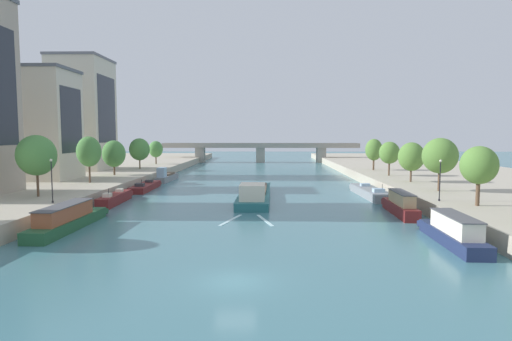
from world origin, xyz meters
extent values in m
plane|color=#42757F|center=(0.00, 0.00, 0.00)|extent=(400.00, 400.00, 0.00)
cube|color=#B2A893|center=(-37.53, 55.00, 0.85)|extent=(36.00, 170.00, 1.70)
cube|color=#B2A893|center=(37.53, 55.00, 0.85)|extent=(36.00, 170.00, 1.70)
cube|color=#23666B|center=(0.30, 33.52, 0.48)|extent=(4.37, 21.49, 0.95)
cube|color=#23666B|center=(0.47, 44.59, 0.57)|extent=(3.86, 1.27, 0.84)
cube|color=#23666B|center=(0.30, 33.52, 0.98)|extent=(4.45, 21.49, 0.06)
cube|color=beige|center=(0.19, 26.24, 1.97)|extent=(3.10, 4.33, 1.91)
cube|color=black|center=(0.22, 28.39, 2.25)|extent=(2.43, 0.07, 0.53)
cube|color=brown|center=(0.33, 35.67, 1.19)|extent=(3.32, 11.19, 0.36)
cylinder|color=#232328|center=(0.81, 27.08, 1.56)|extent=(0.07, 0.07, 1.10)
cube|color=silver|center=(1.75, 18.48, 0.01)|extent=(1.91, 5.89, 0.03)
cube|color=silver|center=(-1.85, 18.53, 0.01)|extent=(2.09, 5.85, 0.03)
cube|color=#235633|center=(-16.96, 13.94, 0.50)|extent=(2.43, 12.48, 0.99)
cube|color=#235633|center=(-16.84, 20.51, 0.59)|extent=(2.11, 1.25, 0.86)
cube|color=#235633|center=(-16.96, 13.94, 1.02)|extent=(2.47, 12.48, 0.06)
cube|color=#9E5133|center=(-16.97, 13.31, 1.72)|extent=(1.95, 7.99, 1.35)
cube|color=#4C4C51|center=(-16.97, 13.31, 2.44)|extent=(2.09, 8.24, 0.08)
cylinder|color=#232328|center=(-16.70, 10.20, 1.60)|extent=(0.07, 0.07, 1.10)
cube|color=maroon|center=(-17.90, 28.70, 0.61)|extent=(1.90, 9.46, 1.22)
cube|color=maroon|center=(-18.03, 33.76, 0.73)|extent=(1.61, 1.29, 0.98)
cube|color=maroon|center=(-17.90, 28.70, 1.25)|extent=(1.93, 9.46, 0.06)
cube|color=beige|center=(-17.96, 30.78, 1.48)|extent=(0.85, 0.92, 0.40)
cube|color=beige|center=(-17.84, 26.07, 1.52)|extent=(0.94, 1.12, 0.48)
cylinder|color=#232328|center=(-17.58, 25.88, 1.83)|extent=(0.07, 0.07, 1.10)
cube|color=maroon|center=(-17.85, 42.44, 0.45)|extent=(2.62, 11.20, 0.90)
cube|color=maroon|center=(-17.96, 48.37, 0.54)|extent=(2.32, 1.24, 0.81)
cube|color=maroon|center=(-17.85, 42.44, 0.93)|extent=(2.67, 11.20, 0.06)
cube|color=#38383D|center=(-17.90, 44.89, 1.16)|extent=(1.23, 0.92, 0.40)
cube|color=#38383D|center=(-17.80, 39.31, 1.20)|extent=(1.35, 1.12, 0.48)
cylinder|color=#232328|center=(-17.43, 39.10, 1.51)|extent=(0.07, 0.07, 1.10)
cube|color=gray|center=(-17.43, 55.51, 0.52)|extent=(2.12, 10.13, 1.05)
cube|color=gray|center=(-17.29, 60.90, 0.63)|extent=(1.79, 1.27, 0.89)
cube|color=gray|center=(-17.43, 55.51, 1.08)|extent=(2.16, 10.13, 0.06)
cube|color=#9EBCD6|center=(-17.52, 52.08, 2.00)|extent=(1.44, 2.05, 1.79)
cube|color=black|center=(-17.50, 53.10, 2.27)|extent=(1.11, 0.06, 0.50)
cube|color=brown|center=(-17.41, 56.52, 1.29)|extent=(1.58, 5.28, 0.36)
cylinder|color=#232328|center=(-17.24, 52.48, 1.66)|extent=(0.07, 0.07, 1.10)
cube|color=#1E284C|center=(17.21, 9.29, 0.50)|extent=(2.43, 10.18, 1.00)
cube|color=#1E284C|center=(17.40, 14.69, 0.60)|extent=(2.01, 1.28, 0.86)
cube|color=#1E284C|center=(17.21, 9.29, 1.03)|extent=(2.47, 10.18, 0.06)
cube|color=beige|center=(17.19, 8.78, 1.76)|extent=(1.93, 6.53, 1.40)
cube|color=#4C4C51|center=(17.19, 8.78, 2.50)|extent=(2.06, 6.73, 0.08)
cylinder|color=#232328|center=(17.41, 6.24, 1.61)|extent=(0.07, 0.07, 1.10)
cube|color=maroon|center=(16.99, 22.15, 0.60)|extent=(2.06, 9.67, 1.20)
cube|color=maroon|center=(17.19, 27.30, 0.72)|extent=(1.64, 1.31, 0.97)
cube|color=maroon|center=(16.99, 22.15, 1.23)|extent=(2.09, 9.67, 0.06)
cube|color=tan|center=(16.97, 21.67, 1.91)|extent=(1.62, 6.20, 1.31)
cube|color=#4C4C51|center=(16.97, 21.67, 2.61)|extent=(1.73, 6.39, 0.08)
cylinder|color=#232328|center=(17.12, 19.26, 1.81)|extent=(0.07, 0.07, 1.10)
cube|color=gray|center=(17.03, 35.77, 0.56)|extent=(3.23, 13.51, 1.13)
cube|color=gray|center=(16.76, 42.82, 0.68)|extent=(2.63, 1.34, 0.93)
cube|color=gray|center=(17.03, 35.77, 1.16)|extent=(3.28, 13.51, 0.06)
cube|color=#9EBCD6|center=(16.92, 38.72, 1.39)|extent=(1.39, 0.95, 0.40)
cube|color=#9EBCD6|center=(17.18, 32.02, 1.43)|extent=(1.54, 1.16, 0.48)
cylinder|color=#232328|center=(17.60, 31.76, 1.74)|extent=(0.07, 0.07, 1.10)
cylinder|color=brown|center=(-25.06, 23.48, 3.48)|extent=(0.28, 0.28, 3.57)
ellipsoid|color=#4C8942|center=(-25.06, 23.48, 6.57)|extent=(4.48, 4.48, 4.75)
cylinder|color=brown|center=(-24.95, 37.78, 3.44)|extent=(0.28, 0.28, 3.48)
ellipsoid|color=#4C8942|center=(-24.95, 37.78, 6.44)|extent=(3.62, 3.62, 4.57)
cylinder|color=brown|center=(-25.58, 49.84, 2.97)|extent=(0.34, 0.34, 2.55)
ellipsoid|color=#4C8942|center=(-25.58, 49.84, 5.56)|extent=(4.10, 4.10, 4.78)
cylinder|color=brown|center=(-25.41, 64.61, 3.11)|extent=(0.28, 0.28, 2.82)
ellipsoid|color=#4C8942|center=(-25.41, 64.61, 5.83)|extent=(4.34, 4.34, 4.75)
cylinder|color=brown|center=(-25.53, 78.40, 2.99)|extent=(0.32, 0.32, 2.59)
ellipsoid|color=#4C8942|center=(-25.53, 78.40, 5.40)|extent=(3.46, 3.46, 4.04)
cylinder|color=brown|center=(23.60, 18.23, 3.26)|extent=(0.40, 0.40, 3.12)
ellipsoid|color=#568438|center=(23.60, 18.23, 5.89)|extent=(3.66, 3.66, 3.90)
cylinder|color=brown|center=(24.30, 29.63, 3.36)|extent=(0.33, 0.33, 3.32)
ellipsoid|color=#568438|center=(24.30, 29.63, 6.27)|extent=(4.45, 4.45, 4.58)
cylinder|color=brown|center=(24.25, 40.12, 3.05)|extent=(0.28, 0.28, 2.70)
ellipsoid|color=#568438|center=(24.25, 40.12, 5.61)|extent=(3.97, 3.97, 4.41)
cylinder|color=brown|center=(23.76, 50.02, 3.20)|extent=(0.30, 0.30, 3.01)
ellipsoid|color=#568438|center=(23.76, 50.02, 5.78)|extent=(3.60, 3.60, 3.92)
cylinder|color=brown|center=(24.02, 61.86, 3.19)|extent=(0.37, 0.37, 2.99)
ellipsoid|color=#568438|center=(24.02, 61.86, 5.90)|extent=(3.46, 3.46, 4.44)
cylinder|color=black|center=(-21.03, 19.00, 3.92)|extent=(0.11, 0.11, 4.44)
sphere|color=#EAE5C6|center=(-21.03, 19.00, 6.28)|extent=(0.28, 0.28, 0.28)
cylinder|color=black|center=(-21.03, 19.00, 1.80)|extent=(0.22, 0.22, 0.20)
cylinder|color=black|center=(20.96, 21.27, 3.84)|extent=(0.11, 0.11, 4.28)
sphere|color=#EAE5C6|center=(20.96, 21.27, 6.12)|extent=(0.28, 0.28, 0.28)
cylinder|color=black|center=(20.96, 21.27, 1.80)|extent=(0.22, 0.22, 0.20)
cube|color=beige|center=(-36.39, 42.56, 10.44)|extent=(13.47, 9.02, 17.48)
cube|color=#565B66|center=(-36.39, 42.56, 19.42)|extent=(13.87, 9.29, 0.50)
cube|color=#232833|center=(-29.64, 42.56, 11.31)|extent=(0.04, 7.22, 10.49)
cube|color=beige|center=(-36.39, 62.24, 13.05)|extent=(10.14, 11.83, 22.71)
cube|color=slate|center=(-36.39, 62.24, 24.66)|extent=(10.44, 12.19, 0.50)
cube|color=#232833|center=(-31.31, 62.24, 14.19)|extent=(0.04, 9.46, 13.63)
cube|color=gray|center=(0.00, 110.40, 5.08)|extent=(63.07, 4.40, 0.60)
cube|color=gray|center=(0.00, 108.40, 5.83)|extent=(63.07, 0.30, 0.90)
cube|color=gray|center=(0.00, 112.40, 5.83)|extent=(63.07, 0.30, 0.90)
cube|color=gray|center=(-19.53, 110.40, 2.39)|extent=(2.80, 3.60, 4.78)
cube|color=gray|center=(0.00, 110.40, 2.39)|extent=(2.80, 3.60, 4.78)
cube|color=gray|center=(19.53, 110.40, 2.39)|extent=(2.80, 3.60, 4.78)
camera|label=1|loc=(1.88, -24.96, 8.99)|focal=29.44mm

